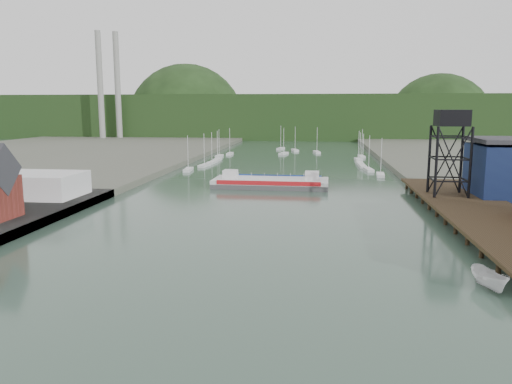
# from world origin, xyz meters

# --- Properties ---
(ground) EXTENTS (600.00, 600.00, 0.00)m
(ground) POSITION_xyz_m (0.00, 0.00, 0.00)
(ground) COLOR #2A4135
(ground) RESTS_ON ground
(east_pier) EXTENTS (14.00, 70.00, 2.45)m
(east_pier) POSITION_xyz_m (37.00, 45.00, 1.90)
(east_pier) COLOR black
(east_pier) RESTS_ON ground
(white_shed) EXTENTS (18.00, 12.00, 4.50)m
(white_shed) POSITION_xyz_m (-44.00, 50.00, 3.85)
(white_shed) COLOR silver
(white_shed) RESTS_ON west_quay
(lift_tower) EXTENTS (6.50, 6.50, 16.00)m
(lift_tower) POSITION_xyz_m (35.00, 58.00, 15.65)
(lift_tower) COLOR black
(lift_tower) RESTS_ON east_pier
(marina_sailboats) EXTENTS (57.71, 92.65, 0.90)m
(marina_sailboats) POSITION_xyz_m (0.08, 138.46, 0.35)
(marina_sailboats) COLOR silver
(marina_sailboats) RESTS_ON ground
(smokestacks) EXTENTS (11.20, 8.20, 60.00)m
(smokestacks) POSITION_xyz_m (-106.00, 232.50, 30.00)
(smokestacks) COLOR gray
(smokestacks) RESTS_ON ground
(distant_hills) EXTENTS (500.00, 120.00, 80.00)m
(distant_hills) POSITION_xyz_m (-3.98, 301.35, 10.38)
(distant_hills) COLOR black
(distant_hills) RESTS_ON ground
(chain_ferry) EXTENTS (27.10, 11.47, 3.87)m
(chain_ferry) POSITION_xyz_m (-0.46, 76.86, 1.11)
(chain_ferry) COLOR #48494B
(chain_ferry) RESTS_ON ground
(motorboat) EXTENTS (3.42, 6.01, 2.19)m
(motorboat) POSITION_xyz_m (28.25, 12.50, 1.09)
(motorboat) COLOR silver
(motorboat) RESTS_ON ground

